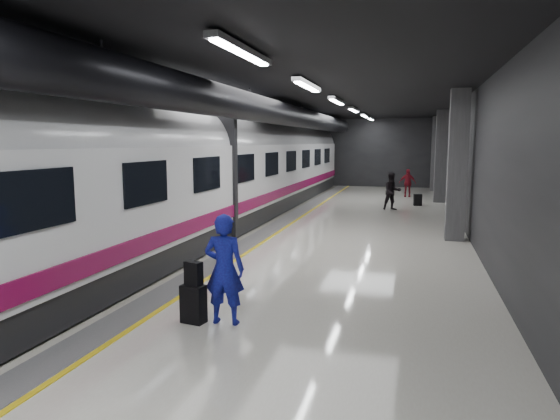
% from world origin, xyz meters
% --- Properties ---
extents(ground, '(40.00, 40.00, 0.00)m').
position_xyz_m(ground, '(0.00, 0.00, 0.00)').
color(ground, silver).
rests_on(ground, ground).
extents(platform_hall, '(10.02, 40.02, 4.51)m').
position_xyz_m(platform_hall, '(-0.29, 0.96, 3.54)').
color(platform_hall, black).
rests_on(platform_hall, ground).
extents(train, '(3.05, 38.00, 4.05)m').
position_xyz_m(train, '(-3.25, -0.00, 2.07)').
color(train, black).
rests_on(train, ground).
extents(traveler_main, '(0.69, 0.47, 1.82)m').
position_xyz_m(traveler_main, '(0.40, -6.43, 0.91)').
color(traveler_main, '#1825B7').
rests_on(traveler_main, ground).
extents(suitcase_main, '(0.42, 0.31, 0.63)m').
position_xyz_m(suitcase_main, '(-0.11, -6.53, 0.32)').
color(suitcase_main, black).
rests_on(suitcase_main, ground).
extents(shoulder_bag, '(0.32, 0.23, 0.39)m').
position_xyz_m(shoulder_bag, '(-0.11, -6.51, 0.82)').
color(shoulder_bag, black).
rests_on(shoulder_bag, suitcase_main).
extents(traveler_far_a, '(0.97, 0.88, 1.64)m').
position_xyz_m(traveler_far_a, '(2.41, 8.38, 0.82)').
color(traveler_far_a, black).
rests_on(traveler_far_a, ground).
extents(traveler_far_b, '(0.89, 0.38, 1.51)m').
position_xyz_m(traveler_far_b, '(2.98, 14.05, 0.75)').
color(traveler_far_b, maroon).
rests_on(traveler_far_b, ground).
extents(suitcase_far, '(0.40, 0.30, 0.54)m').
position_xyz_m(suitcase_far, '(3.52, 10.24, 0.27)').
color(suitcase_far, black).
rests_on(suitcase_far, ground).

